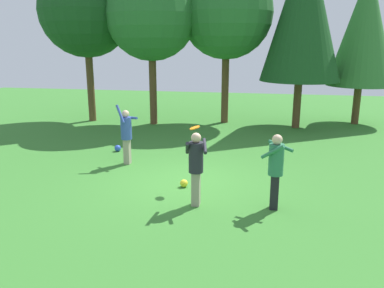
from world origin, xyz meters
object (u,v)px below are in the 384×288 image
object	(u,v)px
person_bystander	(196,163)
frisbee	(195,128)
person_thrower	(126,132)
tree_far_left	(86,11)
ball_blue	(118,148)
tree_right	(304,8)
person_catcher	(276,165)
tree_center	(227,13)
tree_far_right	(365,27)
tree_left	(151,15)
ball_yellow	(184,183)

from	to	relation	value
person_bystander	frisbee	size ratio (longest dim) A/B	5.50
person_thrower	tree_far_left	xyz separation A→B (m)	(-4.11, 6.43, 4.13)
ball_blue	tree_right	bearing A→B (deg)	39.25
person_catcher	tree_center	xyz separation A→B (m)	(-2.19, 9.90, 3.99)
person_bystander	tree_far_right	distance (m)	12.72
tree_far_right	tree_right	distance (m)	3.23
ball_blue	tree_right	world-z (taller)	tree_right
person_catcher	tree_left	size ratio (longest dim) A/B	0.25
ball_yellow	tree_far_right	bearing A→B (deg)	57.11
person_thrower	ball_yellow	xyz separation A→B (m)	(2.19, -1.70, -0.93)
person_thrower	tree_far_left	world-z (taller)	tree_far_left
ball_yellow	tree_center	xyz separation A→B (m)	(0.14, 8.91, 4.94)
person_thrower	tree_left	size ratio (longest dim) A/B	0.27
tree_right	ball_blue	bearing A→B (deg)	-140.75
tree_left	tree_center	bearing A→B (deg)	16.52
person_bystander	tree_far_left	xyz separation A→B (m)	(-6.83, 9.25, 4.11)
person_bystander	frisbee	bearing A→B (deg)	0.00
tree_far_left	tree_center	distance (m)	6.50
ball_yellow	ball_blue	distance (m)	4.28
person_catcher	tree_right	bearing A→B (deg)	-69.53
person_bystander	ball_blue	world-z (taller)	person_bystander
person_bystander	tree_center	distance (m)	10.81
tree_far_right	tree_center	size ratio (longest dim) A/B	0.98
person_thrower	ball_yellow	world-z (taller)	person_thrower
ball_yellow	tree_left	size ratio (longest dim) A/B	0.03
frisbee	tree_center	world-z (taller)	tree_center
tree_center	ball_yellow	bearing A→B (deg)	-90.93
tree_far_right	tree_left	bearing A→B (deg)	-169.36
person_thrower	person_catcher	bearing A→B (deg)	2.62
frisbee	tree_right	size ratio (longest dim) A/B	0.04
tree_far_right	tree_far_left	bearing A→B (deg)	-172.84
tree_far_left	tree_far_right	size ratio (longest dim) A/B	1.04
person_thrower	person_bystander	bearing A→B (deg)	-12.79
ball_yellow	ball_blue	world-z (taller)	ball_blue
person_catcher	tree_far_left	world-z (taller)	tree_far_left
tree_far_left	tree_far_right	distance (m)	12.70
ball_yellow	tree_left	xyz separation A→B (m)	(-3.12, 7.94, 4.84)
ball_yellow	tree_far_right	xyz separation A→B (m)	(6.28, 9.71, 4.30)
person_bystander	ball_blue	size ratio (longest dim) A/B	7.79
person_catcher	tree_far_right	xyz separation A→B (m)	(3.94, 10.70, 3.35)
tree_far_right	tree_left	world-z (taller)	tree_far_right
ball_blue	tree_far_right	world-z (taller)	tree_far_right
person_thrower	tree_center	bearing A→B (deg)	105.33
person_catcher	frisbee	size ratio (longest dim) A/B	5.53
tree_center	tree_left	size ratio (longest dim) A/B	1.02
person_catcher	tree_far_right	size ratio (longest dim) A/B	0.25
person_bystander	tree_far_left	distance (m)	12.21
person_thrower	frisbee	bearing A→B (deg)	0.00
frisbee	tree_far_right	size ratio (longest dim) A/B	0.05
person_thrower	tree_right	size ratio (longest dim) A/B	0.23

